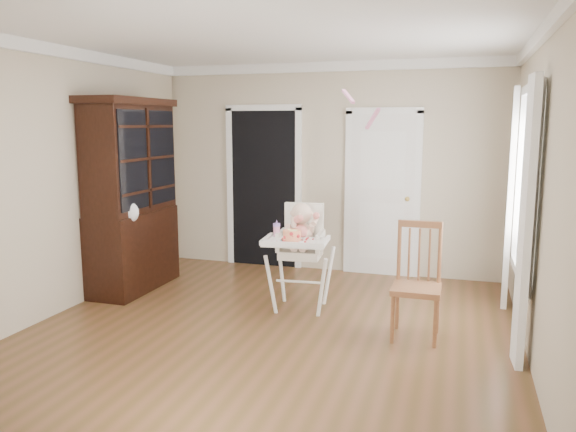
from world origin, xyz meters
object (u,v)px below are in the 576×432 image
(sippy_cup, at_px, (277,230))
(high_chair, at_px, (301,244))
(china_cabinet, at_px, (131,195))
(cake, at_px, (292,235))
(dining_chair, at_px, (417,285))

(sippy_cup, bearing_deg, high_chair, 27.12)
(sippy_cup, bearing_deg, china_cabinet, 172.23)
(china_cabinet, bearing_deg, cake, -10.85)
(high_chair, bearing_deg, china_cabinet, 171.25)
(cake, distance_m, sippy_cup, 0.25)
(sippy_cup, distance_m, dining_chair, 1.53)
(dining_chair, bearing_deg, sippy_cup, 167.18)
(cake, relative_size, china_cabinet, 0.10)
(sippy_cup, relative_size, china_cabinet, 0.08)
(sippy_cup, xyz_separation_m, dining_chair, (1.44, -0.33, -0.37))
(high_chair, bearing_deg, cake, -98.93)
(sippy_cup, height_order, dining_chair, dining_chair)
(cake, relative_size, sippy_cup, 1.32)
(dining_chair, bearing_deg, high_chair, 160.03)
(high_chair, relative_size, dining_chair, 1.07)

